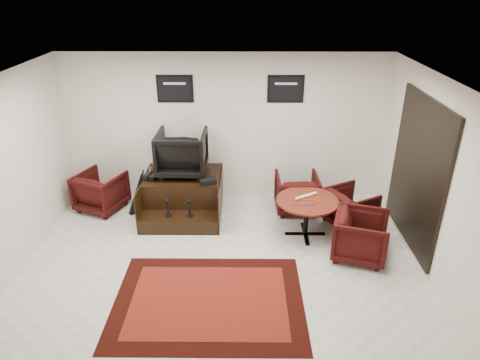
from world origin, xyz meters
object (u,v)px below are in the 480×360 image
Objects in this scene: shine_podium at (184,195)px; table_chair_window at (350,206)px; armchair_side at (101,189)px; meeting_table at (307,204)px; table_chair_back at (297,191)px; table_chair_corner at (361,234)px; shine_chair at (182,151)px.

table_chair_window reaches higher than shine_podium.
meeting_table is at bearing -171.47° from armchair_side.
table_chair_back reaches higher than meeting_table.
table_chair_corner is (0.82, -1.48, 0.01)m from table_chair_back.
table_chair_corner is (2.92, -1.54, -0.76)m from shine_chair.
meeting_table is 1.26× the size of table_chair_corner.
armchair_side is 3.65m from table_chair_back.
shine_chair is 0.87× the size of meeting_table.
table_chair_back is (2.09, 0.08, 0.06)m from shine_podium.
shine_podium reaches higher than meeting_table.
table_chair_corner is at bearing 148.71° from table_chair_window.
table_chair_corner reaches higher than table_chair_back.
table_chair_window is (2.97, -0.58, -0.79)m from shine_chair.
table_chair_back is at bearing 94.23° from meeting_table.
table_chair_back is 1.05× the size of table_chair_window.
table_chair_corner reaches higher than shine_podium.
shine_chair is 1.10× the size of table_chair_corner.
shine_podium is 0.85m from shine_chair.
table_chair_back is at bearing -158.38° from armchair_side.
table_chair_window is (4.53, -0.54, -0.03)m from armchair_side.
armchair_side is 1.07× the size of table_chair_window.
table_chair_corner is at bearing 153.39° from shine_chair.
meeting_table is (3.72, -0.89, 0.18)m from armchair_side.
shine_podium is 3.00m from table_chair_window.
armchair_side is 3.82m from meeting_table.
shine_podium is at bearing 160.06° from meeting_table.
shine_chair is 2.42m from meeting_table.
meeting_table is at bearing 68.23° from table_chair_corner.
table_chair_window is at bearing 147.67° from table_chair_back.
armchair_side is at bearing 2.70° from shine_chair.
meeting_table is (2.16, -0.93, -0.58)m from shine_chair.
armchair_side is 4.72m from table_chair_corner.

